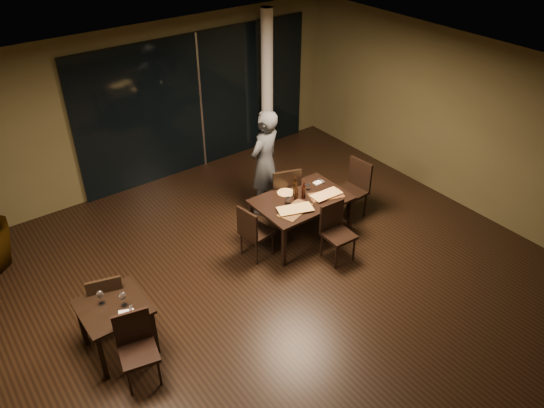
{
  "coord_description": "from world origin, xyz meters",
  "views": [
    {
      "loc": [
        -3.65,
        -4.66,
        5.36
      ],
      "look_at": [
        0.26,
        0.59,
        1.05
      ],
      "focal_mm": 35.0,
      "sensor_mm": 36.0,
      "label": 1
    }
  ],
  "objects": [
    {
      "name": "napkin_far",
      "position": [
        1.55,
        1.02,
        0.76
      ],
      "size": [
        0.18,
        0.1,
        0.01
      ],
      "primitive_type": "cube",
      "rotation": [
        0.0,
        0.0,
        0.03
      ],
      "color": "silver",
      "rests_on": "main_table"
    },
    {
      "name": "pizza_board_right",
      "position": [
        1.38,
        0.62,
        0.76
      ],
      "size": [
        0.61,
        0.44,
        0.01
      ],
      "primitive_type": "cube",
      "rotation": [
        0.0,
        0.0,
        -0.33
      ],
      "color": "#4F2E19",
      "rests_on": "main_table"
    },
    {
      "name": "round_pizza",
      "position": [
        0.89,
        1.08,
        0.76
      ],
      "size": [
        0.27,
        0.27,
        0.01
      ],
      "primitive_type": "cylinder",
      "color": "#B33713",
      "rests_on": "main_table"
    },
    {
      "name": "main_table",
      "position": [
        1.0,
        0.8,
        0.68
      ],
      "size": [
        1.5,
        1.0,
        0.75
      ],
      "color": "black",
      "rests_on": "ground"
    },
    {
      "name": "window_panel",
      "position": [
        1.0,
        3.96,
        1.35
      ],
      "size": [
        5.0,
        0.06,
        2.7
      ],
      "primitive_type": "cube",
      "color": "black",
      "rests_on": "ground"
    },
    {
      "name": "oblong_pizza_right",
      "position": [
        1.38,
        0.62,
        0.77
      ],
      "size": [
        0.5,
        0.25,
        0.02
      ],
      "primitive_type": null,
      "rotation": [
        0.0,
        0.0,
        -0.04
      ],
      "color": "#69090C",
      "rests_on": "pizza_board_right"
    },
    {
      "name": "bottle_a",
      "position": [
        0.92,
        0.84,
        0.89
      ],
      "size": [
        0.06,
        0.06,
        0.27
      ],
      "primitive_type": null,
      "color": "black",
      "rests_on": "main_table"
    },
    {
      "name": "chair_main_near",
      "position": [
        1.11,
        0.09,
        0.53
      ],
      "size": [
        0.46,
        0.46,
        0.94
      ],
      "rotation": [
        0.0,
        0.0,
        -0.05
      ],
      "color": "black",
      "rests_on": "ground"
    },
    {
      "name": "chair_main_far",
      "position": [
        1.07,
        1.33,
        0.59
      ],
      "size": [
        0.62,
        0.62,
        1.06
      ],
      "rotation": [
        0.0,
        0.0,
        2.81
      ],
      "color": "black",
      "rests_on": "ground"
    },
    {
      "name": "wall_right",
      "position": [
        4.05,
        0.0,
        1.5
      ],
      "size": [
        0.1,
        8.0,
        3.0
      ],
      "primitive_type": "cube",
      "color": "#464125",
      "rests_on": "ground"
    },
    {
      "name": "oblong_pizza_left",
      "position": [
        0.7,
        0.59,
        0.77
      ],
      "size": [
        0.58,
        0.4,
        0.02
      ],
      "primitive_type": null,
      "rotation": [
        0.0,
        0.0,
        -0.33
      ],
      "color": "#681409",
      "rests_on": "pizza_board_left"
    },
    {
      "name": "bottle_c",
      "position": [
        0.97,
        0.94,
        0.92
      ],
      "size": [
        0.07,
        0.07,
        0.33
      ],
      "primitive_type": null,
      "color": "black",
      "rests_on": "main_table"
    },
    {
      "name": "ground",
      "position": [
        0.0,
        0.0,
        0.0
      ],
      "size": [
        8.0,
        8.0,
        0.0
      ],
      "primitive_type": "plane",
      "color": "black",
      "rests_on": "ground"
    },
    {
      "name": "chair_side_near",
      "position": [
        -2.36,
        -0.23,
        0.53
      ],
      "size": [
        0.52,
        0.52,
        0.94
      ],
      "rotation": [
        0.0,
        0.0,
        -0.22
      ],
      "color": "black",
      "rests_on": "ground"
    },
    {
      "name": "side_napkin",
      "position": [
        -2.32,
        0.08,
        0.76
      ],
      "size": [
        0.21,
        0.17,
        0.01
      ],
      "primitive_type": "cube",
      "rotation": [
        0.0,
        0.0,
        -0.41
      ],
      "color": "silver",
      "rests_on": "side_table"
    },
    {
      "name": "tumbler_left",
      "position": [
        0.75,
        0.84,
        0.8
      ],
      "size": [
        0.08,
        0.08,
        0.1
      ],
      "primitive_type": "cylinder",
      "color": "white",
      "rests_on": "main_table"
    },
    {
      "name": "diner",
      "position": [
        0.99,
        1.8,
        0.96
      ],
      "size": [
        0.76,
        0.63,
        1.92
      ],
      "primitive_type": "imported",
      "rotation": [
        0.0,
        0.0,
        3.48
      ],
      "color": "#2A2C2F",
      "rests_on": "ground"
    },
    {
      "name": "napkin_near",
      "position": [
        1.51,
        0.67,
        0.76
      ],
      "size": [
        0.19,
        0.13,
        0.01
      ],
      "primitive_type": "cube",
      "rotation": [
        0.0,
        0.0,
        -0.16
      ],
      "color": "white",
      "rests_on": "main_table"
    },
    {
      "name": "pizza_board_left",
      "position": [
        0.7,
        0.59,
        0.76
      ],
      "size": [
        0.66,
        0.47,
        0.01
      ],
      "primitive_type": "cube",
      "rotation": [
        0.0,
        0.0,
        0.32
      ],
      "color": "#482F17",
      "rests_on": "main_table"
    },
    {
      "name": "side_table",
      "position": [
        -2.4,
        0.3,
        0.62
      ],
      "size": [
        0.8,
        0.8,
        0.75
      ],
      "color": "black",
      "rests_on": "ground"
    },
    {
      "name": "wall_back",
      "position": [
        0.0,
        4.05,
        1.5
      ],
      "size": [
        8.0,
        0.1,
        3.0
      ],
      "primitive_type": "cube",
      "color": "#464125",
      "rests_on": "ground"
    },
    {
      "name": "wine_glass_a",
      "position": [
        -2.49,
        0.42,
        0.85
      ],
      "size": [
        0.09,
        0.09,
        0.19
      ],
      "primitive_type": null,
      "color": "white",
      "rests_on": "side_table"
    },
    {
      "name": "column",
      "position": [
        2.4,
        3.65,
        1.5
      ],
      "size": [
        0.24,
        0.24,
        3.0
      ],
      "primitive_type": "cylinder",
      "color": "white",
      "rests_on": "ground"
    },
    {
      "name": "chair_side_far",
      "position": [
        -2.34,
        0.71,
        0.53
      ],
      "size": [
        0.55,
        0.55,
        0.95
      ],
      "rotation": [
        0.0,
        0.0,
        2.86
      ],
      "color": "black",
      "rests_on": "ground"
    },
    {
      "name": "wine_glass_b",
      "position": [
        -2.28,
        0.23,
        0.85
      ],
      "size": [
        0.09,
        0.09,
        0.2
      ],
      "primitive_type": null,
      "color": "white",
      "rests_on": "side_table"
    },
    {
      "name": "chair_main_left",
      "position": [
        0.06,
        0.83,
        0.52
      ],
      "size": [
        0.49,
        0.49,
        0.93
      ],
      "rotation": [
        0.0,
        0.0,
        1.72
      ],
      "color": "black",
      "rests_on": "ground"
    },
    {
      "name": "chair_main_right",
      "position": [
        2.17,
        0.77,
        0.58
      ],
      "size": [
        0.52,
        0.52,
        1.04
      ],
      "rotation": [
        0.0,
        0.0,
        -1.5
      ],
      "color": "black",
      "rests_on": "ground"
    },
    {
      "name": "ceiling",
      "position": [
        0.0,
        0.0,
        3.02
      ],
      "size": [
        8.0,
        8.0,
        0.04
      ],
      "primitive_type": "cube",
      "color": "silver",
      "rests_on": "wall_back"
    },
    {
      "name": "tumbler_right",
      "position": [
        1.26,
        0.96,
        0.8
      ],
      "size": [
        0.08,
        0.08,
        0.1
      ],
      "primitive_type": "cylinder",
      "color": "white",
      "rests_on": "main_table"
    },
    {
      "name": "bottle_b",
      "position": [
        1.04,
        0.8,
        0.9
      ],
      "size": [
        0.07,
        0.07,
        0.3
      ],
      "primitive_type": null,
      "color": "black",
      "rests_on": "main_table"
    }
  ]
}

